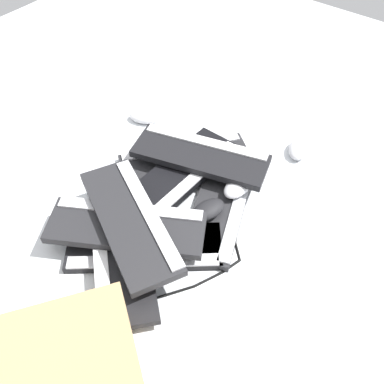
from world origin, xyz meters
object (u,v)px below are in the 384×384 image
at_px(keyboard_0, 144,248).
at_px(keyboard_7, 130,220).
at_px(keyboard_3, 181,174).
at_px(cardboard_box, 71,369).
at_px(keyboard_5, 201,155).
at_px(mouse_1, 208,210).
at_px(keyboard_4, 120,253).
at_px(keyboard_1, 221,205).
at_px(keyboard_6, 126,226).
at_px(mouse_2, 298,149).
at_px(mouse_0, 237,187).
at_px(mouse_3, 143,117).
at_px(keyboard_2, 185,160).

bearing_deg(keyboard_0, keyboard_7, -95.10).
bearing_deg(keyboard_3, keyboard_7, 8.06).
bearing_deg(cardboard_box, keyboard_5, -164.73).
distance_m(keyboard_3, mouse_1, 0.18).
bearing_deg(keyboard_4, keyboard_3, -170.03).
bearing_deg(keyboard_1, keyboard_6, -27.44).
bearing_deg(mouse_1, cardboard_box, 20.53).
distance_m(keyboard_0, keyboard_1, 0.28).
relative_size(keyboard_0, keyboard_4, 1.01).
bearing_deg(keyboard_4, mouse_2, 166.09).
xyz_separation_m(keyboard_5, keyboard_6, (0.36, 0.01, 0.00)).
relative_size(keyboard_4, mouse_0, 3.93).
bearing_deg(keyboard_3, mouse_1, 66.82).
relative_size(mouse_0, mouse_3, 1.00).
bearing_deg(keyboard_0, mouse_0, 164.09).
distance_m(mouse_0, cardboard_box, 0.70).
height_order(keyboard_0, mouse_0, mouse_0).
distance_m(keyboard_7, mouse_2, 0.66).
bearing_deg(keyboard_5, mouse_0, 81.62).
distance_m(keyboard_2, keyboard_3, 0.10).
distance_m(keyboard_1, mouse_1, 0.07).
bearing_deg(keyboard_5, mouse_3, -103.77).
xyz_separation_m(keyboard_1, keyboard_6, (0.27, -0.14, 0.06)).
bearing_deg(mouse_2, keyboard_4, 144.68).
relative_size(keyboard_3, keyboard_7, 0.96).
height_order(keyboard_2, mouse_0, mouse_0).
xyz_separation_m(mouse_2, mouse_3, (0.20, -0.55, 0.00)).
xyz_separation_m(keyboard_5, mouse_3, (-0.08, -0.33, -0.05)).
xyz_separation_m(keyboard_1, keyboard_5, (-0.09, -0.15, 0.06)).
bearing_deg(keyboard_4, cardboard_box, 27.19).
xyz_separation_m(keyboard_6, mouse_0, (-0.33, 0.15, -0.02)).
xyz_separation_m(keyboard_0, keyboard_2, (-0.36, -0.13, 0.00)).
bearing_deg(keyboard_0, mouse_3, -137.62).
xyz_separation_m(keyboard_1, keyboard_7, (0.26, -0.13, 0.09)).
bearing_deg(keyboard_2, mouse_0, 83.78).
relative_size(keyboard_2, keyboard_4, 1.02).
height_order(mouse_0, cardboard_box, cardboard_box).
distance_m(keyboard_3, keyboard_4, 0.34).
distance_m(keyboard_2, mouse_3, 0.28).
bearing_deg(keyboard_5, keyboard_4, 5.81).
relative_size(keyboard_7, mouse_1, 4.19).
bearing_deg(keyboard_1, keyboard_0, -17.15).
xyz_separation_m(keyboard_5, mouse_2, (-0.28, 0.22, -0.05)).
xyz_separation_m(keyboard_6, mouse_2, (-0.64, 0.21, -0.05)).
bearing_deg(mouse_2, cardboard_box, 157.48).
distance_m(mouse_1, mouse_3, 0.53).
height_order(keyboard_3, keyboard_7, keyboard_7).
bearing_deg(keyboard_1, keyboard_5, -121.47).
relative_size(keyboard_7, mouse_0, 4.19).
bearing_deg(mouse_0, cardboard_box, 6.11).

